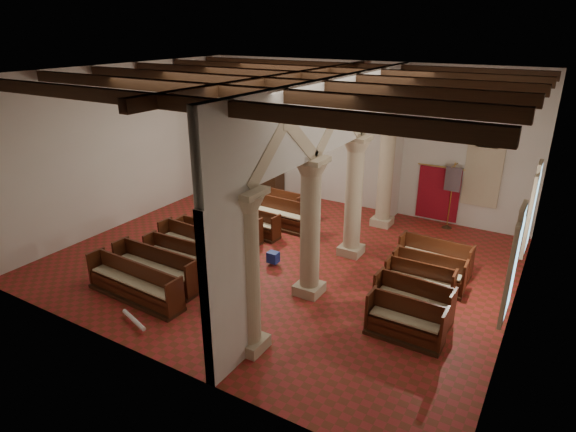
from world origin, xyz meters
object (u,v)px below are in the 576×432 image
(pipe_organ, at_px, (261,163))
(aisle_pew_0, at_px, (405,326))
(processional_banner, at_px, (449,208))
(nave_pew_0, at_px, (135,288))
(lectern, at_px, (309,191))

(pipe_organ, relative_size, aisle_pew_0, 2.30)
(pipe_organ, relative_size, processional_banner, 1.69)
(pipe_organ, bearing_deg, nave_pew_0, -77.42)
(processional_banner, distance_m, aisle_pew_0, 7.77)
(pipe_organ, relative_size, lectern, 3.89)
(pipe_organ, bearing_deg, aisle_pew_0, -39.48)
(nave_pew_0, xyz_separation_m, aisle_pew_0, (7.18, 2.08, 0.01))
(lectern, distance_m, nave_pew_0, 9.79)
(aisle_pew_0, bearing_deg, processional_banner, 96.24)
(lectern, distance_m, aisle_pew_0, 10.31)
(processional_banner, bearing_deg, lectern, -175.53)
(processional_banner, relative_size, aisle_pew_0, 1.36)
(processional_banner, distance_m, nave_pew_0, 11.70)
(lectern, height_order, nave_pew_0, lectern)
(nave_pew_0, bearing_deg, processional_banner, 59.45)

